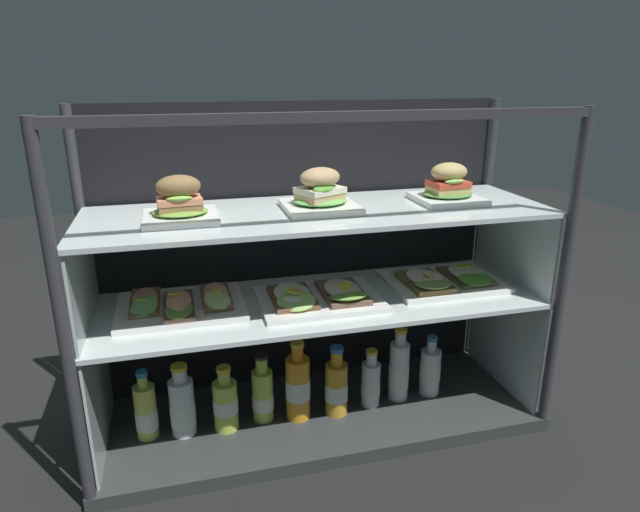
{
  "coord_description": "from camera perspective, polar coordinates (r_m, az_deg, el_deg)",
  "views": [
    {
      "loc": [
        -0.37,
        -1.4,
        1.02
      ],
      "look_at": [
        0.0,
        0.0,
        0.54
      ],
      "focal_mm": 30.88,
      "sensor_mm": 36.0,
      "label": 1
    }
  ],
  "objects": [
    {
      "name": "case_base_deck",
      "position": [
        1.76,
        0.0,
        -16.13
      ],
      "size": [
        1.3,
        0.45,
        0.04
      ],
      "primitive_type": "cube",
      "color": "#313434",
      "rests_on": "ground"
    },
    {
      "name": "shelf_lower_glass",
      "position": [
        1.58,
        0.0,
        -4.74
      ],
      "size": [
        1.26,
        0.4,
        0.01
      ],
      "primitive_type": "cube",
      "color": "silver",
      "rests_on": "riser_lower_tier"
    },
    {
      "name": "shelf_upper_glass",
      "position": [
        1.49,
        0.0,
        4.54
      ],
      "size": [
        1.26,
        0.4,
        0.01
      ],
      "primitive_type": "cube",
      "color": "silver",
      "rests_on": "riser_upper_tier"
    },
    {
      "name": "juice_bottle_back_center",
      "position": [
        1.68,
        -5.97,
        -14.01
      ],
      "size": [
        0.06,
        0.06,
        0.21
      ],
      "color": "#B8CF4E",
      "rests_on": "case_base_deck"
    },
    {
      "name": "open_sandwich_tray_far_right",
      "position": [
        1.71,
        12.73,
        -2.42
      ],
      "size": [
        0.34,
        0.26,
        0.06
      ],
      "color": "white",
      "rests_on": "shelf_lower_glass"
    },
    {
      "name": "riser_upper_tier",
      "position": [
        1.53,
        0.0,
        -0.23
      ],
      "size": [
        1.24,
        0.39,
        0.25
      ],
      "color": "silver",
      "rests_on": "shelf_lower_glass"
    },
    {
      "name": "juice_bottle_front_middle",
      "position": [
        1.67,
        -2.31,
        -13.34
      ],
      "size": [
        0.07,
        0.07,
        0.25
      ],
      "color": "orange",
      "rests_on": "case_base_deck"
    },
    {
      "name": "juice_bottle_front_left_end",
      "position": [
        1.74,
        5.28,
        -13.0
      ],
      "size": [
        0.06,
        0.06,
        0.19
      ],
      "color": "silver",
      "rests_on": "case_base_deck"
    },
    {
      "name": "juice_bottle_front_right_end",
      "position": [
        1.65,
        -9.77,
        -14.8
      ],
      "size": [
        0.07,
        0.07,
        0.2
      ],
      "color": "#BFD74A",
      "rests_on": "case_base_deck"
    },
    {
      "name": "plated_roll_sandwich_near_left_corner",
      "position": [
        1.62,
        13.1,
        6.88
      ],
      "size": [
        0.18,
        0.18,
        0.11
      ],
      "color": "white",
      "rests_on": "shelf_upper_glass"
    },
    {
      "name": "juice_bottle_back_right",
      "position": [
        1.65,
        -14.07,
        -14.92
      ],
      "size": [
        0.07,
        0.07,
        0.22
      ],
      "color": "silver",
      "rests_on": "case_base_deck"
    },
    {
      "name": "juice_bottle_front_second",
      "position": [
        1.69,
        1.71,
        -13.42
      ],
      "size": [
        0.07,
        0.07,
        0.22
      ],
      "color": "gold",
      "rests_on": "case_base_deck"
    },
    {
      "name": "juice_bottle_near_post",
      "position": [
        1.82,
        11.28,
        -11.48
      ],
      "size": [
        0.07,
        0.07,
        0.2
      ],
      "color": "white",
      "rests_on": "case_base_deck"
    },
    {
      "name": "open_sandwich_tray_near_right_corner",
      "position": [
        1.55,
        -0.17,
        -4.21
      ],
      "size": [
        0.34,
        0.26,
        0.06
      ],
      "color": "white",
      "rests_on": "shelf_lower_glass"
    },
    {
      "name": "juice_bottle_front_fourth",
      "position": [
        1.77,
        8.14,
        -11.59
      ],
      "size": [
        0.06,
        0.06,
        0.24
      ],
      "color": "white",
      "rests_on": "case_base_deck"
    },
    {
      "name": "plated_roll_sandwich_near_right_corner",
      "position": [
        1.48,
        0.15,
        6.39
      ],
      "size": [
        0.19,
        0.19,
        0.12
      ],
      "color": "white",
      "rests_on": "shelf_upper_glass"
    },
    {
      "name": "case_frame",
      "position": [
        1.67,
        -1.25,
        0.65
      ],
      "size": [
        1.3,
        0.45,
        0.94
      ],
      "color": "#333338",
      "rests_on": "ground"
    },
    {
      "name": "plated_roll_sandwich_right_of_center",
      "position": [
        1.42,
        -14.33,
        5.21
      ],
      "size": [
        0.18,
        0.18,
        0.11
      ],
      "color": "white",
      "rests_on": "shelf_upper_glass"
    },
    {
      "name": "riser_lower_tier",
      "position": [
        1.66,
        0.0,
        -10.53
      ],
      "size": [
        1.24,
        0.39,
        0.35
      ],
      "color": "silver",
      "rests_on": "case_base_deck"
    },
    {
      "name": "open_sandwich_tray_far_left",
      "position": [
        1.54,
        -14.17,
        -4.83
      ],
      "size": [
        0.34,
        0.26,
        0.06
      ],
      "color": "white",
      "rests_on": "shelf_lower_glass"
    },
    {
      "name": "juice_bottle_back_left",
      "position": [
        1.67,
        -17.6,
        -15.2
      ],
      "size": [
        0.06,
        0.06,
        0.21
      ],
      "color": "#C0C752",
      "rests_on": "case_base_deck"
    },
    {
      "name": "ground_plane",
      "position": [
        1.78,
        0.0,
        -16.94
      ],
      "size": [
        6.0,
        6.0,
        0.02
      ],
      "primitive_type": "cube",
      "color": "black",
      "rests_on": "ground"
    }
  ]
}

